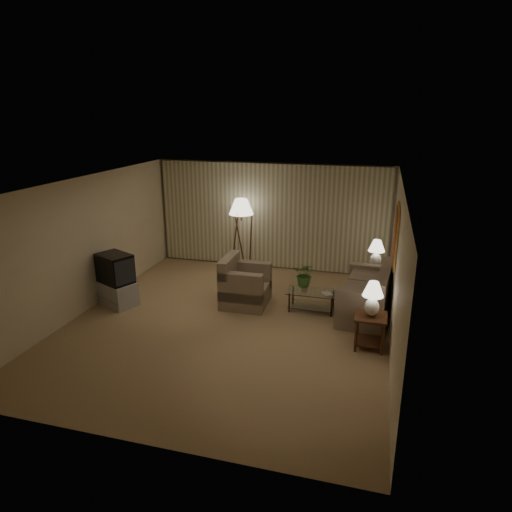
{
  "coord_description": "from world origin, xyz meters",
  "views": [
    {
      "loc": [
        2.64,
        -7.6,
        3.94
      ],
      "look_at": [
        0.38,
        0.6,
        1.2
      ],
      "focal_mm": 32.0,
      "sensor_mm": 36.0,
      "label": 1
    }
  ],
  "objects": [
    {
      "name": "ground",
      "position": [
        0.0,
        0.0,
        0.0
      ],
      "size": [
        7.0,
        7.0,
        0.0
      ],
      "primitive_type": "plane",
      "color": "tan",
      "rests_on": "ground"
    },
    {
      "name": "flowers",
      "position": [
        1.3,
        0.97,
        0.83
      ],
      "size": [
        0.53,
        0.48,
        0.51
      ],
      "primitive_type": "imported",
      "rotation": [
        0.0,
        0.0,
        -0.18
      ],
      "color": "#437735",
      "rests_on": "vase"
    },
    {
      "name": "sofa",
      "position": [
        2.5,
        1.07,
        0.39
      ],
      "size": [
        1.91,
        1.19,
        0.78
      ],
      "rotation": [
        0.0,
        0.0,
        -1.66
      ],
      "color": "gray",
      "rests_on": "ground"
    },
    {
      "name": "table_lamp_far",
      "position": [
        2.65,
        2.32,
        0.97
      ],
      "size": [
        0.36,
        0.36,
        0.62
      ],
      "color": "silver",
      "rests_on": "side_table_far"
    },
    {
      "name": "crt_tv",
      "position": [
        -2.55,
        0.2,
        0.8
      ],
      "size": [
        1.1,
        1.05,
        0.61
      ],
      "primitive_type": "cube",
      "rotation": [
        0.0,
        0.0,
        -0.44
      ],
      "color": "black",
      "rests_on": "tv_cabinet"
    },
    {
      "name": "side_table_far",
      "position": [
        2.65,
        2.32,
        0.4
      ],
      "size": [
        0.48,
        0.4,
        0.6
      ],
      "color": "#351D0E",
      "rests_on": "ground"
    },
    {
      "name": "room_shell",
      "position": [
        0.02,
        1.51,
        1.75
      ],
      "size": [
        6.04,
        7.02,
        2.72
      ],
      "color": "beige",
      "rests_on": "ground"
    },
    {
      "name": "tv_cabinet",
      "position": [
        -2.55,
        0.2,
        0.25
      ],
      "size": [
        1.24,
        1.17,
        0.5
      ],
      "primitive_type": "cube",
      "rotation": [
        0.0,
        0.0,
        -0.44
      ],
      "color": "#ACACAE",
      "rests_on": "ground"
    },
    {
      "name": "armchair",
      "position": [
        0.06,
        0.92,
        0.41
      ],
      "size": [
        1.01,
        0.96,
        0.82
      ],
      "rotation": [
        0.0,
        0.0,
        1.59
      ],
      "color": "gray",
      "rests_on": "ground"
    },
    {
      "name": "side_table_near",
      "position": [
        2.65,
        -0.28,
        0.41
      ],
      "size": [
        0.54,
        0.54,
        0.6
      ],
      "color": "#351D0E",
      "rests_on": "ground"
    },
    {
      "name": "floor_lamp",
      "position": [
        -0.63,
        2.9,
        0.97
      ],
      "size": [
        0.6,
        0.6,
        1.86
      ],
      "color": "#351D0E",
      "rests_on": "ground"
    },
    {
      "name": "vase",
      "position": [
        1.3,
        0.97,
        0.49
      ],
      "size": [
        0.18,
        0.18,
        0.16
      ],
      "primitive_type": "imported",
      "rotation": [
        0.0,
        0.0,
        0.21
      ],
      "color": "silver",
      "rests_on": "coffee_table"
    },
    {
      "name": "ottoman",
      "position": [
        -0.14,
        1.75,
        0.21
      ],
      "size": [
        0.67,
        0.67,
        0.43
      ],
      "primitive_type": "cylinder",
      "rotation": [
        0.0,
        0.0,
        -0.05
      ],
      "color": "#9F5A35",
      "rests_on": "ground"
    },
    {
      "name": "table_lamp_near",
      "position": [
        2.65,
        -0.28,
        0.96
      ],
      "size": [
        0.36,
        0.36,
        0.61
      ],
      "color": "silver",
      "rests_on": "side_table_near"
    },
    {
      "name": "coffee_table",
      "position": [
        1.45,
        0.97,
        0.27
      ],
      "size": [
        0.99,
        0.54,
        0.41
      ],
      "color": "silver",
      "rests_on": "ground"
    },
    {
      "name": "book",
      "position": [
        1.7,
        0.87,
        0.42
      ],
      "size": [
        0.25,
        0.27,
        0.02
      ],
      "primitive_type": "imported",
      "rotation": [
        0.0,
        0.0,
        0.57
      ],
      "color": "olive",
      "rests_on": "coffee_table"
    }
  ]
}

